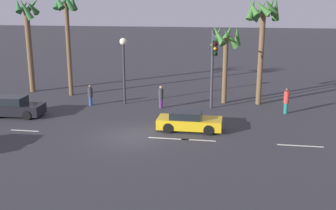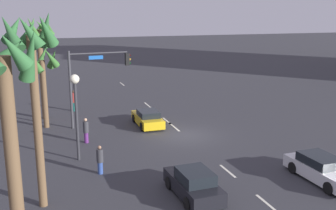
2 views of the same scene
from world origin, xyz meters
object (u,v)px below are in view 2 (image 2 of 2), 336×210
at_px(car_0, 148,118).
at_px(palm_tree_3, 7,102).
at_px(pedestrian_1, 74,100).
at_px(palm_tree_0, 39,41).
at_px(car_1, 193,184).
at_px(traffic_signal, 92,75).
at_px(car_2, 322,169).
at_px(pedestrian_0, 100,159).
at_px(palm_tree_2, 43,67).
at_px(streetlamp, 76,100).
at_px(pedestrian_2, 86,130).
at_px(palm_tree_1, 31,59).

distance_m(car_0, palm_tree_3, 18.58).
height_order(pedestrian_1, palm_tree_0, palm_tree_0).
relative_size(car_1, traffic_signal, 0.67).
height_order(car_1, palm_tree_0, palm_tree_0).
distance_m(car_2, pedestrian_0, 12.02).
xyz_separation_m(pedestrian_0, palm_tree_2, (10.38, 2.48, 3.87)).
bearing_deg(streetlamp, car_2, -120.71).
bearing_deg(pedestrian_0, palm_tree_3, 150.27).
xyz_separation_m(car_1, pedestrian_0, (4.25, 3.87, 0.20)).
height_order(pedestrian_0, palm_tree_0, palm_tree_0).
xyz_separation_m(traffic_signal, palm_tree_2, (0.75, 3.48, 0.68)).
xyz_separation_m(traffic_signal, palm_tree_3, (-16.57, 4.97, 1.86)).
bearing_deg(palm_tree_2, pedestrian_2, -153.04).
bearing_deg(pedestrian_1, pedestrian_0, -179.99).
distance_m(pedestrian_1, pedestrian_2, 9.32).
bearing_deg(palm_tree_3, streetlamp, -17.82).
bearing_deg(car_2, palm_tree_1, 83.36).
distance_m(car_2, pedestrian_1, 22.51).
relative_size(palm_tree_0, palm_tree_3, 1.00).
bearing_deg(pedestrian_2, palm_tree_3, 162.83).
xyz_separation_m(pedestrian_0, pedestrian_1, (14.97, 0.00, 0.15)).
height_order(car_2, palm_tree_1, palm_tree_1).
xyz_separation_m(car_1, pedestrian_2, (9.91, 3.94, 0.26)).
relative_size(traffic_signal, pedestrian_0, 3.62).
height_order(pedestrian_0, pedestrian_1, pedestrian_1).
relative_size(pedestrian_2, palm_tree_1, 0.20).
relative_size(pedestrian_1, palm_tree_1, 0.22).
relative_size(car_2, palm_tree_0, 0.54).
bearing_deg(palm_tree_2, traffic_signal, -102.19).
bearing_deg(car_2, pedestrian_1, 29.58).
height_order(car_0, palm_tree_1, palm_tree_1).
relative_size(streetlamp, palm_tree_2, 0.83).
bearing_deg(streetlamp, palm_tree_3, 162.18).
distance_m(traffic_signal, streetlamp, 7.35).
distance_m(car_0, pedestrian_0, 9.81).
xyz_separation_m(car_1, palm_tree_3, (-2.69, 7.83, 5.24)).
bearing_deg(pedestrian_2, palm_tree_0, 18.76).
height_order(car_2, palm_tree_0, palm_tree_0).
relative_size(pedestrian_1, palm_tree_0, 0.23).
distance_m(car_2, traffic_signal, 17.78).
bearing_deg(streetlamp, palm_tree_1, 157.89).
bearing_deg(palm_tree_1, streetlamp, -22.11).
bearing_deg(traffic_signal, pedestrian_0, 174.05).
bearing_deg(palm_tree_2, car_2, -137.80).
height_order(streetlamp, pedestrian_1, streetlamp).
xyz_separation_m(car_0, palm_tree_2, (1.97, 7.53, 4.14)).
distance_m(car_1, pedestrian_1, 19.61).
bearing_deg(streetlamp, car_1, -144.85).
distance_m(car_1, streetlamp, 8.87).
relative_size(car_0, palm_tree_1, 0.46).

